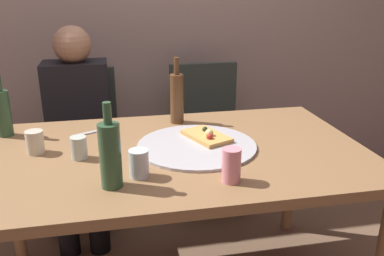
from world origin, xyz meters
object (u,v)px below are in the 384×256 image
at_px(tumbler_near, 79,148).
at_px(wine_glass, 35,142).
at_px(chair_right, 207,126).
at_px(beer_bottle, 3,112).
at_px(pizza_slice_last, 207,136).
at_px(chair_left, 82,135).
at_px(dining_table, 171,166).
at_px(pizza_tray, 197,146).
at_px(tumbler_far, 139,164).
at_px(guest_in_sweater, 78,123).
at_px(water_bottle, 177,97).
at_px(soda_can, 231,165).
at_px(table_knife, 96,131).
at_px(wine_bottle, 110,154).

distance_m(tumbler_near, wine_glass, 0.20).
bearing_deg(chair_right, beer_bottle, 27.72).
relative_size(pizza_slice_last, chair_left, 0.28).
relative_size(dining_table, pizza_slice_last, 6.38).
height_order(pizza_tray, beer_bottle, beer_bottle).
relative_size(pizza_slice_last, chair_right, 0.28).
xyz_separation_m(tumbler_far, chair_left, (-0.27, 1.09, -0.27)).
height_order(wine_glass, guest_in_sweater, guest_in_sweater).
relative_size(water_bottle, soda_can, 2.63).
distance_m(dining_table, guest_in_sweater, 0.84).
height_order(dining_table, table_knife, table_knife).
distance_m(chair_left, guest_in_sweater, 0.20).
relative_size(beer_bottle, soda_can, 2.47).
distance_m(table_knife, chair_left, 0.64).
distance_m(beer_bottle, tumbler_far, 0.77).
bearing_deg(tumbler_far, table_knife, 107.83).
bearing_deg(soda_can, pizza_slice_last, 89.11).
relative_size(water_bottle, guest_in_sweater, 0.27).
xyz_separation_m(pizza_tray, wine_glass, (-0.65, 0.07, 0.04)).
xyz_separation_m(tumbler_near, tumbler_far, (0.22, -0.21, 0.01)).
bearing_deg(tumbler_near, guest_in_sweater, 94.49).
height_order(wine_glass, chair_right, chair_right).
relative_size(pizza_slice_last, soda_can, 2.07).
bearing_deg(water_bottle, pizza_tray, -85.24).
relative_size(pizza_tray, water_bottle, 1.56).
bearing_deg(table_knife, dining_table, 112.07).
relative_size(tumbler_far, chair_right, 0.11).
bearing_deg(soda_can, guest_in_sweater, 119.28).
bearing_deg(beer_bottle, chair_left, 63.37).
bearing_deg(chair_left, tumbler_near, 93.73).
bearing_deg(chair_left, dining_table, 115.60).
bearing_deg(wine_glass, soda_can, -29.48).
distance_m(pizza_tray, chair_left, 1.04).
xyz_separation_m(pizza_tray, beer_bottle, (-0.81, 0.30, 0.11)).
height_order(pizza_tray, guest_in_sweater, guest_in_sweater).
xyz_separation_m(chair_right, guest_in_sweater, (-0.78, -0.15, 0.13)).
xyz_separation_m(chair_left, guest_in_sweater, (0.00, -0.15, 0.13)).
height_order(tumbler_near, soda_can, soda_can).
height_order(dining_table, pizza_tray, pizza_tray).
distance_m(beer_bottle, guest_in_sweater, 0.54).
bearing_deg(dining_table, table_knife, 137.17).
bearing_deg(table_knife, wine_bottle, 71.61).
bearing_deg(pizza_slice_last, wine_bottle, -139.86).
height_order(tumbler_far, wine_glass, tumbler_far).
bearing_deg(guest_in_sweater, chair_right, -169.08).
distance_m(beer_bottle, soda_can, 1.07).
xyz_separation_m(water_bottle, guest_in_sweater, (-0.50, 0.38, -0.22)).
xyz_separation_m(beer_bottle, chair_left, (0.28, 0.56, -0.34)).
bearing_deg(water_bottle, guest_in_sweater, 143.07).
bearing_deg(beer_bottle, tumbler_far, -43.81).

